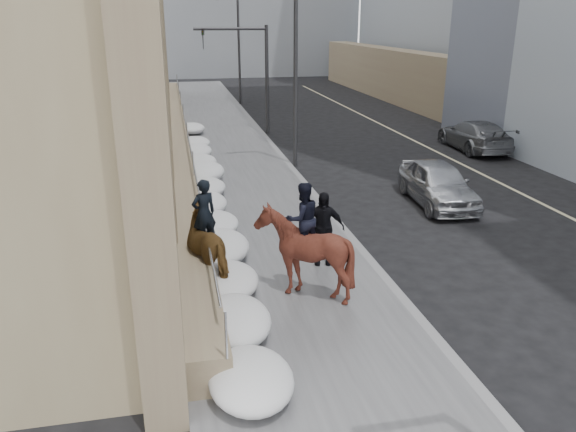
# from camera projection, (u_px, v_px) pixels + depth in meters

# --- Properties ---
(ground) EXTENTS (140.00, 140.00, 0.00)m
(ground) POSITION_uv_depth(u_px,v_px,m) (303.00, 332.00, 12.02)
(ground) COLOR black
(ground) RESTS_ON ground
(sidewalk) EXTENTS (5.00, 80.00, 0.12)m
(sidewalk) POSITION_uv_depth(u_px,v_px,m) (243.00, 194.00, 21.23)
(sidewalk) COLOR #48484A
(sidewalk) RESTS_ON ground
(curb) EXTENTS (0.24, 80.00, 0.12)m
(curb) POSITION_uv_depth(u_px,v_px,m) (310.00, 190.00, 21.73)
(curb) COLOR slate
(curb) RESTS_ON ground
(lane_line) EXTENTS (0.15, 70.00, 0.01)m
(lane_line) POSITION_uv_depth(u_px,v_px,m) (495.00, 180.00, 23.25)
(lane_line) COLOR #BFB78C
(lane_line) RESTS_ON ground
(streetlight_mid) EXTENTS (1.71, 0.24, 8.00)m
(streetlight_mid) POSITION_uv_depth(u_px,v_px,m) (292.00, 62.00, 23.94)
(streetlight_mid) COLOR #2D2D30
(streetlight_mid) RESTS_ON ground
(streetlight_far) EXTENTS (1.71, 0.24, 8.00)m
(streetlight_far) POSITION_uv_depth(u_px,v_px,m) (237.00, 43.00, 42.40)
(streetlight_far) COLOR #2D2D30
(streetlight_far) RESTS_ON ground
(traffic_signal) EXTENTS (4.10, 0.22, 6.00)m
(traffic_signal) POSITION_uv_depth(u_px,v_px,m) (250.00, 63.00, 31.39)
(traffic_signal) COLOR #2D2D30
(traffic_signal) RESTS_ON ground
(snow_bank) EXTENTS (1.70, 18.10, 0.76)m
(snow_bank) POSITION_uv_depth(u_px,v_px,m) (208.00, 201.00, 19.08)
(snow_bank) COLOR silver
(snow_bank) RESTS_ON sidewalk
(mounted_horse_left) EXTENTS (1.81, 2.44, 2.61)m
(mounted_horse_left) POSITION_uv_depth(u_px,v_px,m) (212.00, 243.00, 13.76)
(mounted_horse_left) COLOR #503618
(mounted_horse_left) RESTS_ON sidewalk
(mounted_horse_right) EXTENTS (2.16, 2.32, 2.74)m
(mounted_horse_right) POSITION_uv_depth(u_px,v_px,m) (303.00, 249.00, 13.06)
(mounted_horse_right) COLOR #401A12
(mounted_horse_right) RESTS_ON sidewalk
(pedestrian) EXTENTS (1.24, 0.69, 2.00)m
(pedestrian) POSITION_uv_depth(u_px,v_px,m) (322.00, 228.00, 14.81)
(pedestrian) COLOR black
(pedestrian) RESTS_ON sidewalk
(car_silver) EXTENTS (2.20, 4.69, 1.55)m
(car_silver) POSITION_uv_depth(u_px,v_px,m) (438.00, 183.00, 20.09)
(car_silver) COLOR #AEB1B7
(car_silver) RESTS_ON ground
(car_grey) EXTENTS (2.37, 5.30, 1.51)m
(car_grey) POSITION_uv_depth(u_px,v_px,m) (474.00, 135.00, 28.38)
(car_grey) COLOR slate
(car_grey) RESTS_ON ground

